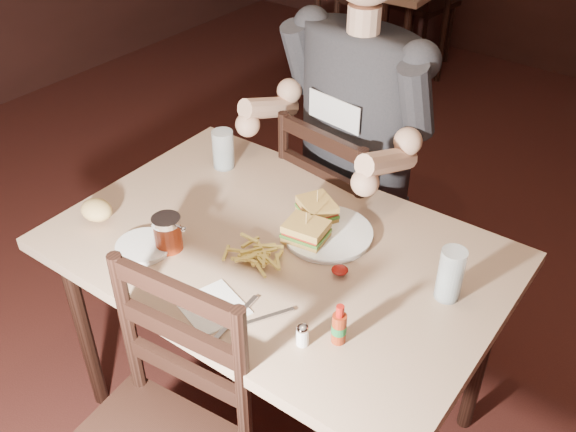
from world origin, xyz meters
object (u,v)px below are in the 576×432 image
Objects in this scene: bg_chair_far at (421,2)px; diner at (351,97)px; glass_right at (451,274)px; glass_left at (223,149)px; hot_sauce at (339,324)px; chair_far at (352,220)px; main_table at (278,265)px; side_plate at (144,247)px; bg_chair_near at (337,41)px; syrup_dispenser at (168,233)px; dinner_plate at (327,235)px.

bg_chair_far is 0.87× the size of diner.
diner reaches higher than glass_right.
hot_sauce is (0.77, -0.44, -0.01)m from glass_left.
glass_left is at bearing 150.38° from hot_sauce.
glass_right is at bearing -8.16° from glass_left.
main_table is at bearing 106.79° from chair_far.
main_table is 11.23× the size of hot_sauce.
diner is 0.84m from side_plate.
bg_chair_far reaches higher than main_table.
main_table is 0.64m from chair_far.
bg_chair_far is at bearing 118.33° from glass_right.
bg_chair_near is 2.48m from side_plate.
glass_left is at bearing 54.53° from chair_far.
syrup_dispenser is (-0.14, -0.73, -0.19)m from diner.
syrup_dispenser is (0.91, -3.37, 0.37)m from bg_chair_far.
hot_sauce is at bearing -51.79° from dinner_plate.
syrup_dispenser is at bearing 179.65° from hot_sauce.
chair_far is at bearing 112.39° from dinner_plate.
glass_right is 1.31× the size of hot_sauce.
bg_chair_near is at bearing -47.18° from chair_far.
dinner_plate reaches higher than main_table.
bg_chair_far is 3.30m from dinner_plate.
bg_chair_far is 1.10m from bg_chair_near.
bg_chair_near reaches higher than syrup_dispenser.
side_plate is (-0.06, -0.05, -0.05)m from syrup_dispenser.
hot_sauce is at bearing -29.62° from glass_left.
chair_far is 1.03× the size of bg_chair_far.
diner is at bearing -48.47° from bg_chair_near.
bg_chair_near is (-1.16, 2.07, -0.20)m from main_table.
main_table is 9.67× the size of glass_left.
chair_far is at bearing 119.32° from bg_chair_far.
main_table is 2.38m from bg_chair_near.
glass_left is at bearing -129.62° from diner.
bg_chair_far is 8.39× the size of syrup_dispenser.
syrup_dispenser is at bearing 112.16° from bg_chair_far.
glass_right is at bearing 65.45° from hot_sauce.
main_table is at bearing -125.92° from dinner_plate.
chair_far is at bearing 78.23° from syrup_dispenser.
diner reaches higher than bg_chair_near.
diner is 0.75m from glass_right.
diner is (1.05, -1.53, 0.51)m from bg_chair_near.
side_plate is at bearing -62.63° from bg_chair_near.
chair_far is (-0.10, 0.59, -0.22)m from main_table.
dinner_plate is (0.09, 0.13, 0.08)m from main_table.
main_table is 1.32× the size of bg_chair_near.
diner is at bearing 115.77° from dinner_plate.
diner is 8.94× the size of hot_sauce.
main_table is 0.63m from diner.
bg_chair_near is 1.93m from diner.
side_plate is at bearing -140.55° from main_table.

